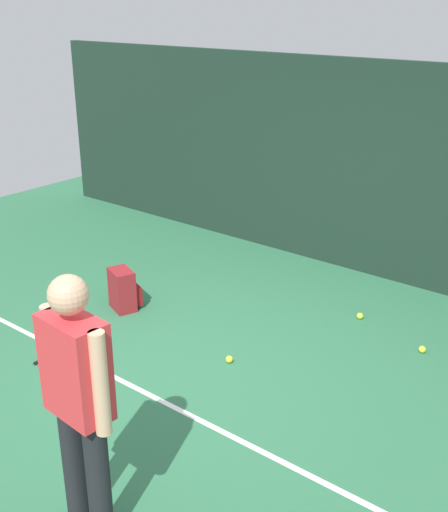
# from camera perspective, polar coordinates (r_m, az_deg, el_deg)

# --- Properties ---
(ground_plane) EXTENTS (12.00, 12.00, 0.00)m
(ground_plane) POSITION_cam_1_polar(r_m,az_deg,el_deg) (5.60, -2.60, -10.75)
(ground_plane) COLOR #2D6B47
(back_fence) EXTENTS (10.00, 0.10, 2.43)m
(back_fence) POSITION_cam_1_polar(r_m,az_deg,el_deg) (7.45, 12.68, 7.43)
(back_fence) COLOR #192D23
(back_fence) RESTS_ON ground
(court_line) EXTENTS (9.00, 0.05, 0.00)m
(court_line) POSITION_cam_1_polar(r_m,az_deg,el_deg) (5.34, -5.73, -12.66)
(court_line) COLOR white
(court_line) RESTS_ON ground
(tennis_player) EXTENTS (0.53, 0.25, 1.70)m
(tennis_player) POSITION_cam_1_polar(r_m,az_deg,el_deg) (3.75, -12.86, -12.03)
(tennis_player) COLOR black
(tennis_player) RESTS_ON ground
(tennis_racket) EXTENTS (0.33, 0.62, 0.03)m
(tennis_racket) POSITION_cam_1_polar(r_m,az_deg,el_deg) (6.21, -13.48, -7.71)
(tennis_racket) COLOR black
(tennis_racket) RESTS_ON ground
(backpack) EXTENTS (0.35, 0.35, 0.44)m
(backpack) POSITION_cam_1_polar(r_m,az_deg,el_deg) (6.72, -8.95, -3.03)
(backpack) COLOR maroon
(backpack) RESTS_ON ground
(tennis_ball_near_player) EXTENTS (0.07, 0.07, 0.07)m
(tennis_ball_near_player) POSITION_cam_1_polar(r_m,az_deg,el_deg) (5.78, 0.48, -9.20)
(tennis_ball_near_player) COLOR #CCE033
(tennis_ball_near_player) RESTS_ON ground
(tennis_ball_mid_court) EXTENTS (0.07, 0.07, 0.07)m
(tennis_ball_mid_court) POSITION_cam_1_polar(r_m,az_deg,el_deg) (6.20, 17.26, -7.96)
(tennis_ball_mid_court) COLOR #CCE033
(tennis_ball_mid_court) RESTS_ON ground
(tennis_ball_far_left) EXTENTS (0.07, 0.07, 0.07)m
(tennis_ball_far_left) POSITION_cam_1_polar(r_m,az_deg,el_deg) (6.65, 12.03, -5.25)
(tennis_ball_far_left) COLOR #CCE033
(tennis_ball_far_left) RESTS_ON ground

